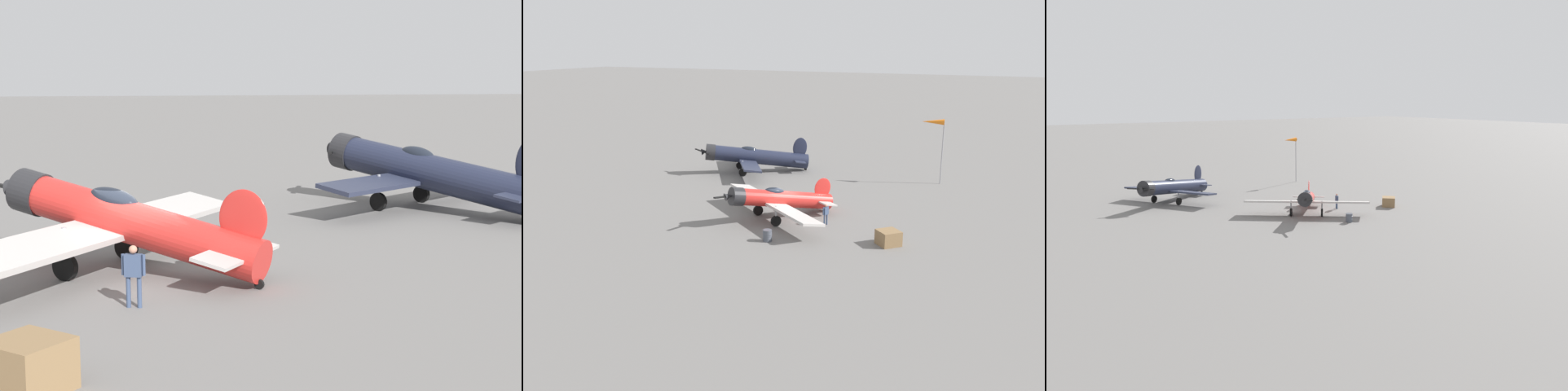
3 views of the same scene
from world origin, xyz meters
TOP-DOWN VIEW (x-y plane):
  - ground_plane at (0.00, 0.00)m, footprint 400.00×400.00m
  - airplane_foreground at (-0.40, 0.30)m, footprint 9.37×11.04m
  - airplane_mid_apron at (12.96, 9.62)m, footprint 10.24×10.85m
  - ground_crew_mechanic at (-0.28, -3.58)m, footprint 0.61×0.35m
  - equipment_crate at (-2.46, -8.97)m, footprint 1.93×1.93m
  - fuel_drum at (-5.30, -1.25)m, footprint 0.66×0.66m
  - windsock_mast at (16.15, -8.00)m, footprint 0.93×2.15m

SIDE VIEW (x-z plane):
  - ground_plane at x=0.00m, z-range 0.00..0.00m
  - fuel_drum at x=-5.30m, z-range 0.00..0.82m
  - equipment_crate at x=-2.46m, z-range 0.00..1.02m
  - ground_crew_mechanic at x=-0.28m, z-range 0.17..1.80m
  - airplane_foreground at x=-0.40m, z-range 0.07..3.06m
  - airplane_mid_apron at x=12.96m, z-range -0.14..3.47m
  - windsock_mast at x=16.15m, z-range 2.59..8.82m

